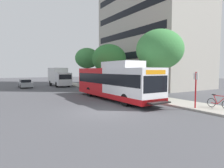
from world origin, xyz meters
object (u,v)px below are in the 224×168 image
bus_stop_sign_pole (196,87)px  box_truck_background (59,76)px  transit_bus (114,82)px  bicycle_parked (219,102)px  parked_car_far_lane (25,84)px  street_tree_far_block (87,58)px  street_tree_mid_block (109,59)px  street_tree_near_stop (160,50)px

bus_stop_sign_pole → box_truck_background: size_ratio=0.37×
transit_bus → bicycle_parked: (3.70, -8.24, -1.14)m
parked_car_far_lane → bicycle_parked: bearing=-70.7°
box_truck_background → street_tree_far_block: bearing=-37.8°
street_tree_far_block → street_tree_mid_block: bearing=-89.8°
street_tree_far_block → parked_car_far_lane: bearing=162.6°
transit_bus → street_tree_near_stop: (4.08, -1.92, 3.18)m
bicycle_parked → street_tree_near_stop: size_ratio=0.26×
street_tree_mid_block → bicycle_parked: bearing=-91.3°
street_tree_near_stop → bicycle_parked: bearing=-93.5°
bus_stop_sign_pole → street_tree_far_block: size_ratio=0.40×
bicycle_parked → box_truck_background: (-3.74, 26.81, 1.18)m
bicycle_parked → street_tree_far_block: 24.05m
parked_car_far_lane → bus_stop_sign_pole: bearing=-72.8°
bus_stop_sign_pole → box_truck_background: bearing=95.3°
street_tree_near_stop → parked_car_far_lane: (-9.70, 20.35, -4.22)m
bicycle_parked → street_tree_mid_block: size_ratio=0.28×
street_tree_mid_block → parked_car_far_lane: (-9.67, 10.55, -3.79)m
bus_stop_sign_pole → street_tree_far_block: 22.99m
transit_bus → street_tree_far_block: street_tree_far_block is taller
bus_stop_sign_pole → bicycle_parked: size_ratio=1.48×
bus_stop_sign_pole → street_tree_near_stop: size_ratio=0.39×
transit_bus → box_truck_background: (-0.04, 18.57, 0.04)m
bicycle_parked → street_tree_far_block: (0.33, 23.65, 4.35)m
bus_stop_sign_pole → bicycle_parked: bus_stop_sign_pole is taller
transit_bus → street_tree_far_block: size_ratio=1.87×
street_tree_far_block → bus_stop_sign_pole: bearing=-94.2°
bus_stop_sign_pole → parked_car_far_lane: bus_stop_sign_pole is taller
street_tree_near_stop → street_tree_far_block: bearing=90.2°
street_tree_near_stop → bus_stop_sign_pole: bearing=-107.8°
bus_stop_sign_pole → street_tree_near_stop: (1.72, 5.37, 3.23)m
street_tree_near_stop → box_truck_background: street_tree_near_stop is taller
bus_stop_sign_pole → bicycle_parked: (1.34, -0.95, -1.09)m
transit_bus → street_tree_far_block: (4.03, 15.41, 3.21)m
bus_stop_sign_pole → bicycle_parked: bearing=-35.4°
street_tree_far_block → box_truck_background: bearing=142.2°
street_tree_near_stop → parked_car_far_lane: street_tree_near_stop is taller
street_tree_far_block → transit_bus: bearing=-104.7°
bicycle_parked → street_tree_near_stop: street_tree_near_stop is taller
bicycle_parked → parked_car_far_lane: 28.25m
street_tree_near_stop → parked_car_far_lane: bearing=115.5°
transit_bus → box_truck_background: transit_bus is taller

